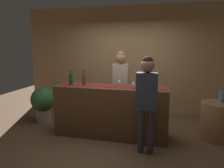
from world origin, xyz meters
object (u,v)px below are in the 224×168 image
wine_bottle_green (71,79)px  potted_plant_tall (43,102)px  vase_on_side_table (222,96)px  wine_glass_mid_counter (119,81)px  wine_glass_near_customer (133,83)px  wine_bottle_amber (84,80)px  wine_glass_far_end (155,84)px  bartender (121,81)px  customer_sipping (147,95)px  round_side_table (218,121)px

wine_bottle_green → potted_plant_tall: wine_bottle_green is taller
wine_bottle_green → vase_on_side_table: (2.99, 0.41, -0.29)m
wine_glass_mid_counter → potted_plant_tall: bearing=169.8°
wine_glass_mid_counter → potted_plant_tall: size_ratio=0.17×
wine_bottle_green → wine_glass_near_customer: 1.32m
wine_bottle_amber → wine_glass_mid_counter: bearing=3.7°
wine_glass_near_customer → wine_glass_mid_counter: size_ratio=1.00×
wine_bottle_amber → wine_glass_far_end: size_ratio=2.10×
wine_glass_mid_counter → vase_on_side_table: wine_glass_mid_counter is taller
wine_bottle_amber → vase_on_side_table: size_ratio=1.26×
wine_bottle_green → vase_on_side_table: wine_bottle_green is taller
wine_glass_mid_counter → bartender: bearing=98.5°
vase_on_side_table → wine_glass_far_end: bearing=-159.0°
wine_glass_near_customer → customer_sipping: size_ratio=0.09×
bartender → wine_glass_near_customer: bearing=120.8°
wine_bottle_amber → wine_glass_mid_counter: 0.73m
wine_glass_mid_counter → round_side_table: 2.11m
wine_glass_mid_counter → wine_glass_far_end: size_ratio=1.00×
wine_glass_near_customer → round_side_table: (1.63, 0.44, -0.77)m
wine_bottle_green → customer_sipping: 1.72m
wine_glass_mid_counter → customer_sipping: size_ratio=0.09×
wine_glass_mid_counter → vase_on_side_table: bearing=9.7°
vase_on_side_table → potted_plant_tall: size_ratio=0.29×
wine_bottle_green → wine_glass_near_customer: size_ratio=2.10×
customer_sipping → vase_on_side_table: 1.68m
wine_glass_near_customer → wine_glass_mid_counter: same height
customer_sipping → wine_glass_far_end: bearing=78.9°
wine_glass_far_end → customer_sipping: size_ratio=0.09×
bartender → customer_sipping: bartender is taller
wine_glass_mid_counter → round_side_table: bearing=9.1°
wine_bottle_green → wine_glass_far_end: 1.73m
wine_glass_near_customer → wine_bottle_green: bearing=177.2°
bartender → vase_on_side_table: size_ratio=7.14×
wine_glass_mid_counter → round_side_table: wine_glass_mid_counter is taller
wine_glass_far_end → wine_glass_mid_counter: bearing=168.5°
wine_glass_near_customer → wine_glass_far_end: bearing=-1.4°
wine_bottle_amber → bartender: bearing=41.0°
wine_bottle_green → potted_plant_tall: 1.24m
bartender → round_side_table: size_ratio=2.31×
wine_glass_far_end → round_side_table: bearing=20.3°
wine_bottle_amber → wine_glass_mid_counter: (0.73, 0.05, -0.01)m
bartender → wine_bottle_amber: bearing=41.4°
bartender → customer_sipping: size_ratio=1.03×
wine_glass_near_customer → potted_plant_tall: size_ratio=0.17×
wine_glass_mid_counter → wine_glass_near_customer: bearing=-23.8°
wine_glass_mid_counter → customer_sipping: customer_sipping is taller
wine_glass_near_customer → round_side_table: size_ratio=0.19×
round_side_table → potted_plant_tall: size_ratio=0.88×
wine_bottle_green → round_side_table: bearing=7.3°
wine_bottle_amber → vase_on_side_table: 2.74m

